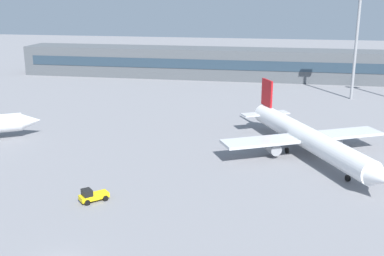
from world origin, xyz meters
name	(u,v)px	position (x,y,z in m)	size (l,w,h in m)	color
ground_plane	(160,143)	(0.00, 40.00, 0.00)	(400.00, 400.00, 0.00)	gray
terminal_building	(213,63)	(0.00, 107.05, 4.50)	(118.81, 12.13, 9.00)	#4C5156
airplane_mid	(307,138)	(24.85, 37.70, 2.98)	(26.39, 36.45, 9.78)	white
baggage_tug_yellow	(92,195)	(-2.46, 15.05, 0.80)	(3.64, 3.57, 1.75)	yellow
floodlight_tower_east	(357,40)	(37.79, 83.14, 14.50)	(3.20, 0.80, 24.98)	gray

